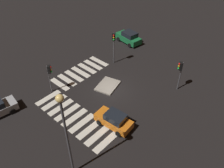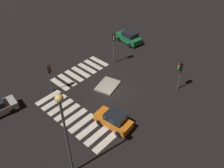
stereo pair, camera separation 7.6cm
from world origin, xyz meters
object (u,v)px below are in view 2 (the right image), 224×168
at_px(street_lamp, 64,126).
at_px(traffic_island, 108,86).
at_px(traffic_light_west, 180,70).
at_px(car_orange, 114,120).
at_px(car_green, 129,37).
at_px(traffic_light_east, 50,72).
at_px(traffic_light_south, 114,41).

bearing_deg(street_lamp, traffic_island, -151.43).
relative_size(traffic_island, traffic_light_west, 0.88).
bearing_deg(car_orange, traffic_light_west, -105.41).
xyz_separation_m(car_green, street_lamp, (20.47, 10.56, 4.89)).
bearing_deg(traffic_light_west, traffic_light_east, -0.43).
distance_m(car_green, traffic_light_west, 12.70).
height_order(car_green, traffic_light_west, traffic_light_west).
xyz_separation_m(traffic_light_south, traffic_light_west, (-0.89, 9.27, -0.56)).
bearing_deg(car_green, traffic_light_south, 118.60).
distance_m(traffic_island, traffic_light_south, 6.08).
height_order(car_green, street_lamp, street_lamp).
bearing_deg(car_green, street_lamp, 125.88).
bearing_deg(traffic_light_east, car_orange, -37.62).
bearing_deg(traffic_island, street_lamp, 28.57).
relative_size(traffic_island, car_green, 0.76).
distance_m(car_orange, car_green, 17.36).
xyz_separation_m(traffic_island, traffic_light_east, (5.04, -4.17, 2.69)).
bearing_deg(traffic_light_west, car_green, -68.11).
xyz_separation_m(car_green, traffic_light_east, (15.25, 0.81, 1.87)).
height_order(traffic_island, car_green, car_green).
height_order(car_orange, traffic_light_east, traffic_light_east).
bearing_deg(traffic_light_south, street_lamp, -9.77).
bearing_deg(traffic_light_south, traffic_light_east, -48.30).
relative_size(traffic_light_west, traffic_light_east, 1.05).
xyz_separation_m(car_orange, traffic_light_west, (-9.28, 1.74, 2.08)).
xyz_separation_m(traffic_island, street_lamp, (10.25, 5.58, 5.71)).
height_order(traffic_light_south, traffic_light_west, traffic_light_south).
bearing_deg(traffic_light_east, traffic_light_south, 38.40).
xyz_separation_m(car_green, traffic_light_south, (6.00, 2.19, 2.55)).
relative_size(car_green, traffic_light_east, 1.21).
bearing_deg(car_green, car_orange, 132.59).
height_order(traffic_island, traffic_light_south, traffic_light_south).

